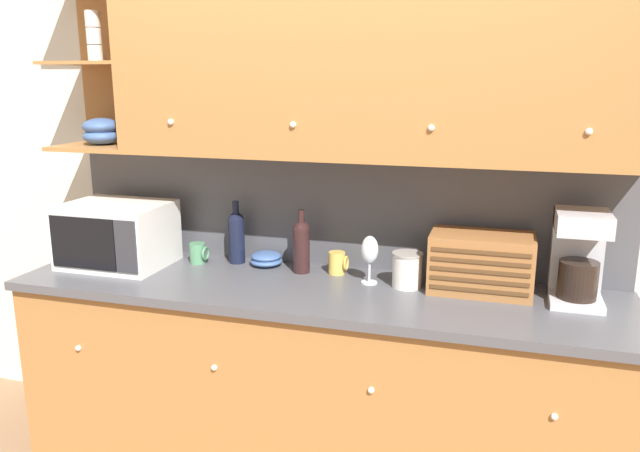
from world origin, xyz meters
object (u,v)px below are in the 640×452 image
Objects in this scene: mug at (338,263)px; bowl_stack_on_counter at (266,259)px; second_wine_bottle at (237,235)px; wine_glass at (370,251)px; coffee_maker at (579,256)px; bread_box at (481,263)px; microwave at (117,234)px; mug_blue_second at (198,253)px; wine_bottle at (301,244)px; storage_canister at (407,270)px.

bowl_stack_on_counter is at bearing 175.75° from mug.
second_wine_bottle is 1.43× the size of wine_glass.
bowl_stack_on_counter is 1.42m from coffee_maker.
coffee_maker is (1.03, -0.07, 0.14)m from mug.
coffee_maker reaches higher than bowl_stack_on_counter.
microwave is at bearing -176.52° from bread_box.
wine_glass is (0.88, -0.06, 0.10)m from mug_blue_second.
wine_bottle reaches higher than bread_box.
storage_canister is (0.34, -0.09, 0.03)m from mug.
mug is 0.48× the size of wine_glass.
second_wine_bottle reaches higher than bread_box.
mug_blue_second is at bearing -159.00° from second_wine_bottle.
microwave is 1.73m from bread_box.
second_wine_bottle is (0.18, 0.07, 0.09)m from mug_blue_second.
second_wine_bottle is 0.19m from bowl_stack_on_counter.
mug is 0.27× the size of coffee_maker.
second_wine_bottle is 0.88m from storage_canister.
second_wine_bottle is 1.18m from bread_box.
bowl_stack_on_counter is 0.72m from storage_canister.
coffee_maker reaches higher than wine_glass.
mug is at bearing 8.23° from wine_bottle.
coffee_maker is (1.74, -0.04, 0.14)m from mug_blue_second.
wine_bottle is at bearing 177.72° from coffee_maker.
second_wine_bottle is 0.54m from mug.
bread_box is (1.72, 0.10, -0.03)m from microwave.
second_wine_bottle is 0.81× the size of coffee_maker.
mug_blue_second is 0.98× the size of mug.
mug_blue_second is 0.24× the size of bread_box.
second_wine_bottle reaches higher than mug.
mug is (0.53, -0.03, -0.09)m from second_wine_bottle.
coffee_maker is at bearing 1.16° from wine_glass.
coffee_maker reaches higher than bread_box.
second_wine_bottle reaches higher than bowl_stack_on_counter.
mug_blue_second is 0.27× the size of coffee_maker.
mug_blue_second is 1.75m from coffee_maker.
mug_blue_second is 0.65× the size of bowl_stack_on_counter.
second_wine_bottle is 2.97× the size of mug.
bread_box is (0.82, -0.04, -0.01)m from wine_bottle.
mug is 0.22m from wine_glass.
bowl_stack_on_counter is (0.70, 0.19, -0.12)m from microwave.
wine_glass is (0.17, -0.09, 0.10)m from mug.
wine_bottle is at bearing 177.42° from bread_box.
wine_glass is at bearing -10.85° from wine_bottle.
storage_canister is (1.41, 0.07, -0.07)m from microwave.
microwave is 1.13× the size of bread_box.
mug reaches higher than mug_blue_second.
coffee_maker reaches higher than mug.
microwave is 1.28× the size of coffee_maker.
mug_blue_second is at bearing 176.40° from wine_glass.
wine_bottle is at bearing -9.24° from second_wine_bottle.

